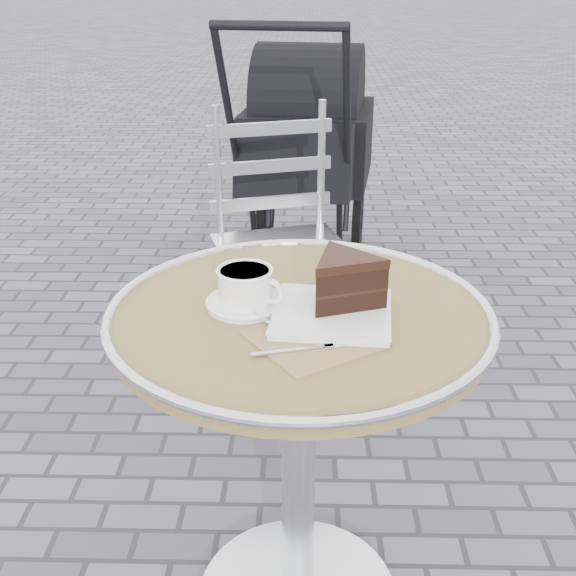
{
  "coord_description": "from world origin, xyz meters",
  "views": [
    {
      "loc": [
        0.01,
        -1.19,
        1.33
      ],
      "look_at": [
        -0.02,
        -0.0,
        0.78
      ],
      "focal_mm": 45.0,
      "sensor_mm": 36.0,
      "label": 1
    }
  ],
  "objects_px": {
    "cafe_table": "(299,387)",
    "bistro_chair": "(277,215)",
    "cappuccino_set": "(246,290)",
    "cake_plate_set": "(341,288)",
    "baby_stroller": "(305,158)"
  },
  "relations": [
    {
      "from": "cappuccino_set",
      "to": "cake_plate_set",
      "type": "distance_m",
      "value": 0.18
    },
    {
      "from": "cake_plate_set",
      "to": "cappuccino_set",
      "type": "bearing_deg",
      "value": 176.78
    },
    {
      "from": "cafe_table",
      "to": "cake_plate_set",
      "type": "height_order",
      "value": "cake_plate_set"
    },
    {
      "from": "cafe_table",
      "to": "cake_plate_set",
      "type": "bearing_deg",
      "value": -7.51
    },
    {
      "from": "cappuccino_set",
      "to": "cafe_table",
      "type": "bearing_deg",
      "value": 14.67
    },
    {
      "from": "cafe_table",
      "to": "bistro_chair",
      "type": "height_order",
      "value": "bistro_chair"
    },
    {
      "from": "cake_plate_set",
      "to": "bistro_chair",
      "type": "bearing_deg",
      "value": 104.3
    },
    {
      "from": "bistro_chair",
      "to": "baby_stroller",
      "type": "relative_size",
      "value": 0.79
    },
    {
      "from": "bistro_chair",
      "to": "baby_stroller",
      "type": "xyz_separation_m",
      "value": [
        0.09,
        0.93,
        -0.05
      ]
    },
    {
      "from": "cafe_table",
      "to": "cappuccino_set",
      "type": "distance_m",
      "value": 0.22
    },
    {
      "from": "cake_plate_set",
      "to": "bistro_chair",
      "type": "distance_m",
      "value": 1.07
    },
    {
      "from": "bistro_chair",
      "to": "cake_plate_set",
      "type": "bearing_deg",
      "value": -98.2
    },
    {
      "from": "cake_plate_set",
      "to": "cafe_table",
      "type": "bearing_deg",
      "value": 178.24
    },
    {
      "from": "cappuccino_set",
      "to": "bistro_chair",
      "type": "distance_m",
      "value": 1.03
    },
    {
      "from": "cafe_table",
      "to": "baby_stroller",
      "type": "xyz_separation_m",
      "value": [
        0.01,
        1.95,
        -0.06
      ]
    }
  ]
}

